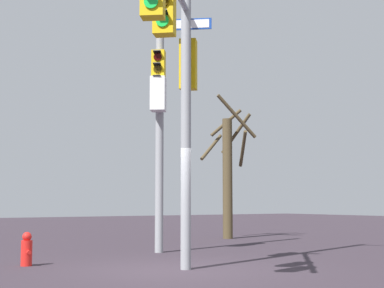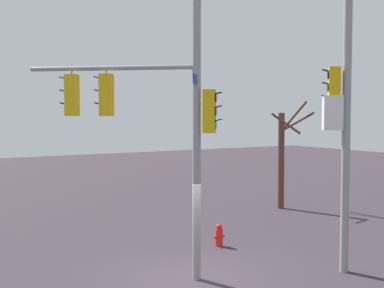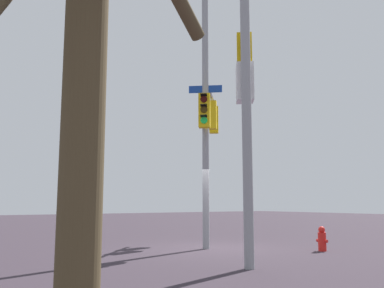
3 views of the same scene
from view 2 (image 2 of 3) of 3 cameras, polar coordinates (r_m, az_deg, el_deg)
ground_plane at (r=14.60m, az=0.06°, el=-13.89°), size 80.00×80.00×0.00m
main_signal_pole_assembly at (r=13.80m, az=-3.12°, el=6.77°), size 3.94×5.22×9.78m
secondary_pole_assembly at (r=14.95m, az=15.48°, el=3.44°), size 0.73×0.65×8.46m
fire_hydrant at (r=17.66m, az=2.89°, el=-9.66°), size 0.38×0.24×0.73m
bare_tree_across_street at (r=24.46m, az=9.58°, el=-1.16°), size 1.96×2.02×4.83m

